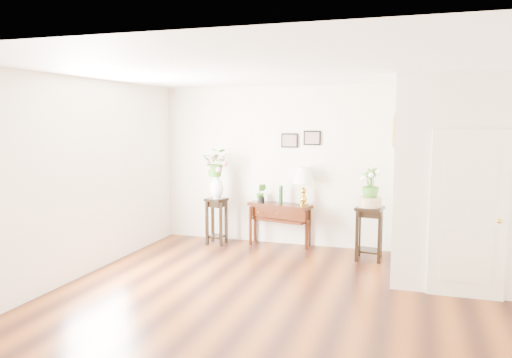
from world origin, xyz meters
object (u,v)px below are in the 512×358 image
at_px(console_table, 280,225).
at_px(plant_stand_b, 369,233).
at_px(plant_stand_a, 217,221).
at_px(table_lamp, 304,185).

height_order(console_table, plant_stand_b, plant_stand_b).
relative_size(plant_stand_a, plant_stand_b, 0.97).
bearing_deg(console_table, plant_stand_b, -1.07).
bearing_deg(plant_stand_a, console_table, 12.01).
bearing_deg(console_table, table_lamp, 14.36).
bearing_deg(table_lamp, console_table, 180.00).
height_order(plant_stand_a, plant_stand_b, plant_stand_b).
relative_size(console_table, plant_stand_a, 1.36).
bearing_deg(plant_stand_b, console_table, 164.58).
bearing_deg(table_lamp, plant_stand_a, -171.23).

